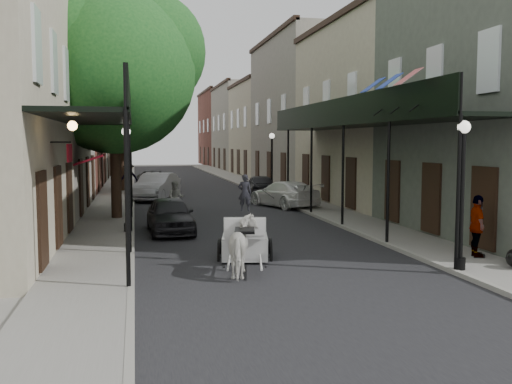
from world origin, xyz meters
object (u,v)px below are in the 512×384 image
pedestrian_sidewalk_left (129,178)px  car_right_far (260,185)px  horse (245,246)px  carriage (245,224)px  pedestrian_walking (176,198)px  lamppost_right_far (272,163)px  lamppost_left (127,178)px  pedestrian_sidewalk_right (477,226)px  car_left_far (153,180)px  car_right_near (284,194)px  car_left_near (170,215)px  car_left_mid (157,187)px  tree_near (124,66)px  tree_far (127,104)px  lamppost_right_near (462,193)px

pedestrian_sidewalk_left → car_right_far: (7.80, -2.51, -0.41)m
horse → carriage: 2.30m
carriage → pedestrian_walking: 10.39m
lamppost_right_far → horse: (-5.29, -19.00, -1.32)m
lamppost_left → pedestrian_sidewalk_right: 11.69m
car_left_far → car_right_near: size_ratio=1.05×
car_left_near → car_right_far: 14.35m
pedestrian_sidewalk_left → car_left_mid: bearing=99.9°
tree_near → tree_far: 14.02m
lamppost_right_far → car_left_far: (-6.70, 7.62, -1.38)m
car_right_near → car_left_far: bearing=-82.3°
pedestrian_sidewalk_right → car_left_far: bearing=34.5°
pedestrian_sidewalk_left → car_left_mid: (1.57, -3.33, -0.32)m
carriage → car_right_far: bearing=87.2°
tree_near → car_left_mid: (1.57, 8.01, -5.72)m
tree_near → pedestrian_sidewalk_right: bearing=-48.5°
lamppost_left → lamppost_right_near: bearing=-44.3°
lamppost_left → car_left_far: (1.50, 19.62, -1.38)m
pedestrian_walking → pedestrian_sidewalk_left: (-2.20, 9.96, 0.32)m
car_left_far → carriage: bearing=-84.3°
tree_far → lamppost_left: size_ratio=2.32×
lamppost_left → car_right_near: bearing=43.4°
lamppost_left → carriage: 5.91m
horse → pedestrian_sidewalk_right: (6.61, 0.30, 0.25)m
pedestrian_sidewalk_left → car_right_near: bearing=118.1°
car_right_near → car_right_far: (0.00, 5.71, 0.01)m
tree_far → lamppost_right_far: bearing=-36.5°
lamppost_right_far → car_right_far: (-0.50, 1.00, -1.37)m
tree_near → lamppost_right_far: bearing=43.3°
horse → carriage: bearing=-90.0°
pedestrian_sidewalk_left → car_right_near: size_ratio=0.42×
pedestrian_sidewalk_right → car_right_near: pedestrian_sidewalk_right is taller
horse → car_left_mid: (-1.43, 19.19, 0.03)m
pedestrian_walking → car_right_far: size_ratio=0.38×
tree_near → car_right_far: tree_near is taller
lamppost_right_far → lamppost_left: bearing=-124.3°
horse → pedestrian_sidewalk_right: 6.62m
lamppost_right_far → pedestrian_walking: (-6.10, -6.44, -1.29)m
lamppost_left → car_left_far: size_ratio=0.77×
car_left_far → pedestrian_sidewalk_right: bearing=-71.7°
lamppost_right_near → pedestrian_sidewalk_left: (-8.30, 23.51, -0.97)m
lamppost_right_far → horse: 19.77m
lamppost_right_far → pedestrian_sidewalk_right: (1.32, -18.70, -1.07)m
pedestrian_walking → pedestrian_sidewalk_right: pedestrian_sidewalk_right is taller
pedestrian_sidewalk_left → pedestrian_sidewalk_right: size_ratio=1.12×
lamppost_left → pedestrian_sidewalk_left: lamppost_left is taller
pedestrian_walking → car_right_near: size_ratio=0.33×
tree_near → pedestrian_sidewalk_left: size_ratio=4.99×
lamppost_right_far → tree_near: bearing=-136.7°
lamppost_left → pedestrian_sidewalk_left: (-0.10, 15.51, -0.97)m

